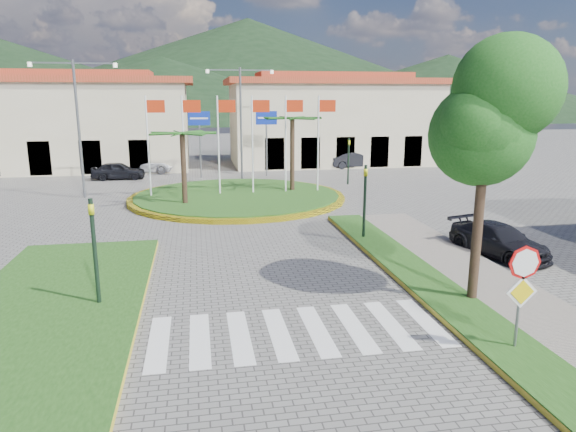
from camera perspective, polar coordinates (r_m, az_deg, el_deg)
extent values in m
plane|color=#64625F|center=(10.16, 5.28, -22.41)|extent=(160.00, 160.00, 0.00)
cube|color=gray|center=(14.20, 27.59, -12.68)|extent=(4.00, 28.00, 0.15)
cube|color=#1C4513|center=(13.53, 23.45, -13.47)|extent=(1.60, 28.00, 0.18)
cube|color=#1C4513|center=(15.68, -25.26, -9.96)|extent=(5.00, 14.00, 0.18)
cube|color=silver|center=(13.52, 0.70, -12.73)|extent=(8.00, 3.00, 0.01)
cylinder|color=yellow|center=(30.59, -5.65, 2.10)|extent=(12.70, 12.70, 0.24)
cylinder|color=#1C4513|center=(30.59, -5.65, 2.15)|extent=(12.00, 12.00, 0.30)
cylinder|color=black|center=(28.23, -11.50, 4.90)|extent=(0.28, 0.28, 4.05)
cylinder|color=black|center=(31.69, 0.48, 6.60)|extent=(0.28, 0.28, 4.68)
cylinder|color=silver|center=(30.71, -15.25, 7.18)|extent=(0.10, 0.10, 6.00)
cube|color=#B4270B|center=(30.54, -14.48, 11.71)|extent=(1.00, 0.03, 0.70)
cylinder|color=silver|center=(30.60, -11.50, 7.35)|extent=(0.10, 0.10, 6.00)
cube|color=#B4270B|center=(30.46, -10.65, 11.89)|extent=(1.00, 0.03, 0.70)
cylinder|color=silver|center=(30.62, -7.72, 7.50)|extent=(0.10, 0.10, 6.00)
cube|color=#B4270B|center=(30.52, -6.81, 12.02)|extent=(1.00, 0.03, 0.70)
cylinder|color=silver|center=(30.77, -3.97, 7.61)|extent=(0.10, 0.10, 6.00)
cube|color=#B4270B|center=(30.70, -3.00, 12.10)|extent=(1.00, 0.03, 0.70)
cylinder|color=silver|center=(31.05, -0.26, 7.69)|extent=(0.10, 0.10, 6.00)
cube|color=#B4270B|center=(31.02, 0.75, 12.12)|extent=(1.00, 0.03, 0.70)
cylinder|color=silver|center=(31.45, 3.36, 7.74)|extent=(0.10, 0.10, 6.00)
cube|color=#B4270B|center=(31.46, 4.42, 12.10)|extent=(1.00, 0.03, 0.70)
cylinder|color=slate|center=(13.13, 24.28, -8.83)|extent=(0.07, 0.07, 2.50)
cylinder|color=red|center=(12.77, 24.82, -4.73)|extent=(0.80, 0.03, 0.80)
cube|color=yellow|center=(12.98, 24.55, -7.69)|extent=(0.78, 0.03, 0.78)
cylinder|color=black|center=(15.57, 20.30, -1.48)|extent=(0.28, 0.28, 4.40)
ellipsoid|color=#185015|center=(15.14, 21.20, 9.58)|extent=(3.60, 3.60, 3.20)
cylinder|color=black|center=(15.35, -20.64, -4.03)|extent=(0.12, 0.12, 3.20)
imported|color=yellow|center=(15.11, -20.94, -0.40)|extent=(0.15, 0.18, 0.90)
cylinder|color=black|center=(21.51, 8.51, 1.40)|extent=(0.12, 0.12, 3.20)
imported|color=yellow|center=(21.34, 8.60, 4.03)|extent=(0.15, 0.18, 0.90)
cylinder|color=black|center=(35.74, 6.73, 6.05)|extent=(0.12, 0.12, 3.20)
imported|color=yellow|center=(35.64, 6.77, 7.64)|extent=(0.18, 0.15, 0.90)
cylinder|color=slate|center=(39.10, -9.76, 8.01)|extent=(0.12, 0.12, 5.20)
cube|color=#0E269F|center=(38.93, -9.86, 10.65)|extent=(1.60, 0.05, 1.00)
cylinder|color=slate|center=(39.45, -2.40, 8.23)|extent=(0.12, 0.12, 5.20)
cube|color=#0E269F|center=(39.29, -2.42, 10.84)|extent=(1.60, 0.05, 1.00)
cylinder|color=slate|center=(38.15, -5.24, 10.13)|extent=(0.16, 0.16, 8.00)
cube|color=slate|center=(38.07, -7.23, 15.80)|extent=(2.40, 0.08, 0.08)
cube|color=slate|center=(38.27, -3.50, 15.86)|extent=(2.40, 0.08, 0.08)
cylinder|color=slate|center=(32.71, -22.21, 8.77)|extent=(0.16, 0.16, 8.00)
cube|color=slate|center=(32.98, -24.90, 15.19)|extent=(2.40, 0.08, 0.08)
cube|color=slate|center=(32.49, -20.66, 15.60)|extent=(2.40, 0.08, 0.08)
cube|color=beige|center=(47.48, -24.71, 8.97)|extent=(22.00, 9.00, 7.00)
cube|color=#9F3C1E|center=(47.44, -25.14, 13.48)|extent=(23.32, 9.54, 0.50)
cube|color=#9F3C1E|center=(47.46, -25.20, 14.08)|extent=(16.50, 4.95, 0.60)
cube|color=beige|center=(47.64, 4.92, 10.10)|extent=(18.00, 9.00, 7.00)
cube|color=#9F3C1E|center=(47.60, 5.01, 14.61)|extent=(19.08, 9.54, 0.50)
cube|color=#9F3C1E|center=(47.61, 5.02, 15.21)|extent=(13.50, 4.95, 0.60)
cone|color=black|center=(169.09, -4.42, 16.06)|extent=(180.00, 180.00, 30.00)
cone|color=black|center=(160.23, 17.18, 13.56)|extent=(120.00, 120.00, 18.00)
cone|color=black|center=(138.19, -13.72, 13.53)|extent=(110.00, 110.00, 16.00)
imported|color=silver|center=(42.90, -15.40, 5.53)|extent=(4.84, 2.69, 1.28)
imported|color=black|center=(39.86, -18.33, 4.81)|extent=(3.82, 1.55, 1.30)
imported|color=black|center=(44.50, 7.33, 6.20)|extent=(4.21, 1.60, 1.37)
imported|color=black|center=(21.08, 22.36, -2.49)|extent=(2.71, 4.44, 1.20)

